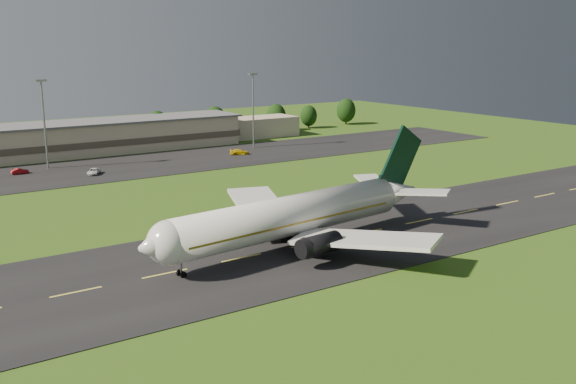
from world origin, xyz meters
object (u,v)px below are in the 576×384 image
terminal (37,142)px  light_mast_centre (43,113)px  service_vehicle_b (20,171)px  service_vehicle_c (94,171)px  light_mast_east (253,101)px  service_vehicle_d (239,152)px  airliner (294,216)px

terminal → light_mast_centre: bearing=-95.0°
service_vehicle_b → service_vehicle_c: bearing=-128.2°
light_mast_east → service_vehicle_d: (-9.07, -8.16, -11.93)m
service_vehicle_d → light_mast_east: bearing=-29.0°
airliner → light_mast_east: size_ratio=2.52×
light_mast_east → service_vehicle_c: light_mast_east is taller
airliner → service_vehicle_c: 67.66m
light_mast_centre → light_mast_east: same height
terminal → service_vehicle_c: bearing=-79.7°
light_mast_centre → service_vehicle_b: (-6.84, -3.53, -12.03)m
terminal → light_mast_east: 56.67m
terminal → service_vehicle_b: size_ratio=39.02×
light_mast_centre → service_vehicle_d: 48.15m
airliner → light_mast_east: 89.91m
service_vehicle_b → airliner: bearing=-168.1°
terminal → service_vehicle_d: size_ratio=29.69×
light_mast_centre → terminal: bearing=85.0°
airliner → service_vehicle_c: airliner is taller
terminal → service_vehicle_d: (44.53, -24.35, -3.18)m
service_vehicle_b → service_vehicle_d: size_ratio=0.76×
service_vehicle_c → service_vehicle_d: (39.26, 4.65, 0.07)m
light_mast_centre → service_vehicle_b: bearing=-152.7°
terminal → service_vehicle_b: bearing=-112.7°
terminal → light_mast_centre: 18.45m
terminal → service_vehicle_b: terminal is taller
terminal → service_vehicle_c: terminal is taller
light_mast_east → service_vehicle_d: size_ratio=4.17×
terminal → light_mast_centre: size_ratio=7.13×
airliner → service_vehicle_c: bearing=90.1°
light_mast_centre → service_vehicle_b: light_mast_centre is taller
light_mast_east → service_vehicle_b: light_mast_east is taller
airliner → terminal: size_ratio=0.35×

